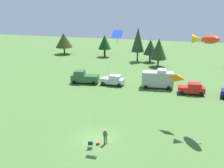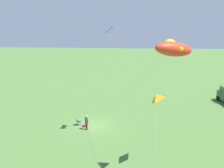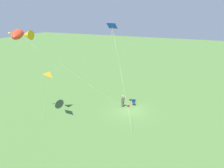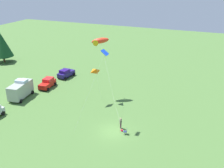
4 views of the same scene
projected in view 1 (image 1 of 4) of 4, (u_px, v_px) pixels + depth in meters
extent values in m
plane|color=#497034|center=(96.00, 139.00, 28.84)|extent=(160.00, 160.00, 0.00)
cylinder|color=#4C2F3C|center=(104.00, 140.00, 27.68)|extent=(0.14, 0.14, 0.85)
cylinder|color=#4C2F3C|center=(106.00, 140.00, 27.77)|extent=(0.14, 0.14, 0.85)
cylinder|color=#525144|center=(105.00, 134.00, 27.51)|extent=(0.48, 0.48, 0.62)
sphere|color=tan|center=(105.00, 130.00, 27.37)|extent=(0.24, 0.24, 0.24)
cylinder|color=#525144|center=(103.00, 134.00, 27.47)|extent=(0.18, 0.18, 0.56)
cylinder|color=#525144|center=(107.00, 133.00, 27.63)|extent=(0.20, 0.19, 0.56)
cube|color=#19264B|center=(91.00, 144.00, 27.01)|extent=(0.60, 0.60, 0.04)
cube|color=#19264B|center=(90.00, 143.00, 26.74)|extent=(0.47, 0.18, 0.40)
cylinder|color=#A5A8AD|center=(89.00, 145.00, 27.27)|extent=(0.03, 0.03, 0.42)
cylinder|color=#A5A8AD|center=(93.00, 145.00, 27.27)|extent=(0.03, 0.03, 0.42)
cylinder|color=#A5A8AD|center=(88.00, 147.00, 26.87)|extent=(0.03, 0.03, 0.42)
cylinder|color=#A5A8AD|center=(92.00, 147.00, 26.87)|extent=(0.03, 0.03, 0.42)
cube|color=#B80A2C|center=(98.00, 144.00, 27.61)|extent=(0.38, 0.38, 0.22)
cube|color=#2A5D2F|center=(85.00, 78.00, 48.52)|extent=(5.23, 2.68, 1.20)
cube|color=#33583A|center=(80.00, 73.00, 48.37)|extent=(2.04, 2.07, 0.80)
cylinder|color=black|center=(74.00, 83.00, 47.93)|extent=(0.70, 0.31, 0.68)
cylinder|color=black|center=(77.00, 79.00, 49.99)|extent=(0.70, 0.31, 0.68)
cylinder|color=black|center=(93.00, 83.00, 47.42)|extent=(0.70, 0.31, 0.68)
cylinder|color=black|center=(96.00, 80.00, 49.48)|extent=(0.70, 0.31, 0.68)
cube|color=#B5BFB9|center=(113.00, 81.00, 47.42)|extent=(4.26, 1.94, 0.90)
cube|color=#B8C1BF|center=(115.00, 77.00, 47.04)|extent=(2.05, 1.72, 0.65)
cylinder|color=black|center=(122.00, 82.00, 48.00)|extent=(0.69, 0.24, 0.68)
cylinder|color=black|center=(119.00, 86.00, 46.20)|extent=(0.69, 0.24, 0.68)
cylinder|color=black|center=(107.00, 81.00, 48.91)|extent=(0.69, 0.24, 0.68)
cylinder|color=black|center=(103.00, 84.00, 47.11)|extent=(0.69, 0.24, 0.68)
cube|color=#9BA496|center=(158.00, 79.00, 45.70)|extent=(5.64, 2.89, 2.50)
cube|color=silver|center=(162.00, 71.00, 45.15)|extent=(1.65, 2.19, 0.50)
cylinder|color=black|center=(168.00, 84.00, 46.90)|extent=(0.70, 0.31, 0.68)
cylinder|color=black|center=(169.00, 88.00, 44.66)|extent=(0.70, 0.31, 0.68)
cylinder|color=black|center=(146.00, 83.00, 47.48)|extent=(0.70, 0.31, 0.68)
cylinder|color=black|center=(146.00, 87.00, 45.23)|extent=(0.70, 0.31, 0.68)
cube|color=red|center=(191.00, 89.00, 42.76)|extent=(4.36, 2.21, 0.90)
cube|color=red|center=(195.00, 85.00, 42.44)|extent=(2.15, 1.85, 0.65)
cylinder|color=black|center=(200.00, 91.00, 43.55)|extent=(0.70, 0.29, 0.68)
cylinder|color=black|center=(201.00, 95.00, 41.70)|extent=(0.70, 0.29, 0.68)
cylinder|color=black|center=(181.00, 90.00, 44.09)|extent=(0.70, 0.29, 0.68)
cylinder|color=black|center=(182.00, 93.00, 42.24)|extent=(0.70, 0.29, 0.68)
cylinder|color=black|center=(224.00, 97.00, 40.46)|extent=(0.70, 0.31, 0.68)
cylinder|color=#562E19|center=(64.00, 51.00, 75.69)|extent=(0.48, 0.48, 1.97)
cone|color=#283712|center=(64.00, 40.00, 74.79)|extent=(4.82, 4.82, 4.04)
cylinder|color=#513120|center=(105.00, 53.00, 71.91)|extent=(0.56, 0.56, 2.17)
cone|color=#113E16|center=(105.00, 42.00, 71.02)|extent=(3.48, 3.48, 3.77)
cylinder|color=#483C23|center=(137.00, 57.00, 66.16)|extent=(0.37, 0.37, 2.55)
cone|color=#204321|center=(138.00, 40.00, 64.90)|extent=(3.14, 3.14, 5.89)
cylinder|color=brown|center=(150.00, 58.00, 65.50)|extent=(0.50, 0.50, 1.97)
cone|color=#203B23|center=(150.00, 47.00, 64.66)|extent=(3.45, 3.45, 3.70)
cylinder|color=#54321F|center=(158.00, 63.00, 60.96)|extent=(0.42, 0.42, 1.81)
cone|color=#273C1E|center=(159.00, 49.00, 59.98)|extent=(3.81, 3.81, 4.72)
ellipsoid|color=red|center=(210.00, 39.00, 29.12)|extent=(2.65, 3.30, 1.34)
cone|color=yellow|center=(197.00, 39.00, 29.50)|extent=(1.08, 1.04, 1.04)
sphere|color=yellow|center=(218.00, 38.00, 29.15)|extent=(0.25, 0.25, 0.25)
cylinder|color=silver|center=(160.00, 90.00, 28.48)|extent=(9.68, 7.67, 10.44)
cylinder|color=#4C3823|center=(107.00, 144.00, 27.85)|extent=(0.04, 0.04, 0.01)
pyramid|color=orange|center=(176.00, 77.00, 30.71)|extent=(1.85, 1.61, 0.93)
cylinder|color=silver|center=(182.00, 102.00, 31.41)|extent=(1.86, 0.19, 5.79)
cylinder|color=#4C3823|center=(188.00, 126.00, 31.95)|extent=(0.04, 0.04, 0.01)
cube|color=blue|center=(117.00, 34.00, 26.79)|extent=(1.06, 0.86, 0.68)
cylinder|color=yellow|center=(117.00, 40.00, 26.98)|extent=(0.04, 0.04, 1.06)
cylinder|color=silver|center=(105.00, 81.00, 30.55)|extent=(3.92, 3.38, 11.30)
cylinder|color=#4C3823|center=(95.00, 117.00, 34.30)|extent=(0.04, 0.04, 0.01)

